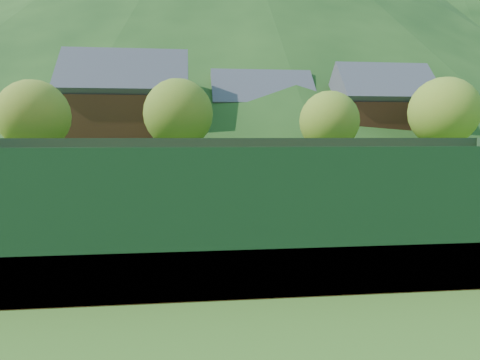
{
  "coord_description": "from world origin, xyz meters",
  "views": [
    {
      "loc": [
        -2.88,
        -20.09,
        3.25
      ],
      "look_at": [
        -0.58,
        0.0,
        1.11
      ],
      "focal_mm": 32.0,
      "sensor_mm": 36.0,
      "label": 1
    }
  ],
  "objects": [
    {
      "name": "mountain_far",
      "position": [
        10.0,
        160.0,
        55.0
      ],
      "size": [
        280.0,
        280.0,
        110.0
      ],
      "primitive_type": "cone",
      "color": "#173412",
      "rests_on": "ground"
    },
    {
      "name": "tennis_ball_2",
      "position": [
        2.57,
        -7.87,
        0.05
      ],
      "size": [
        0.07,
        0.07,
        0.07
      ],
      "primitive_type": "sphere",
      "color": "#DDF729",
      "rests_on": "clay_court"
    },
    {
      "name": "tennis_ball_19",
      "position": [
        -1.15,
        -8.02,
        0.05
      ],
      "size": [
        0.07,
        0.07,
        0.07
      ],
      "primitive_type": "sphere",
      "color": "#DDF729",
      "rests_on": "clay_court"
    },
    {
      "name": "tennis_ball_17",
      "position": [
        -9.15,
        -3.69,
        0.05
      ],
      "size": [
        0.07,
        0.07,
        0.07
      ],
      "primitive_type": "sphere",
      "color": "#DDF729",
      "rests_on": "clay_court"
    },
    {
      "name": "ground",
      "position": [
        0.0,
        0.0,
        0.0
      ],
      "size": [
        400.0,
        400.0,
        0.0
      ],
      "primitive_type": "plane",
      "color": "#30561B",
      "rests_on": "ground"
    },
    {
      "name": "tennis_ball_1",
      "position": [
        2.99,
        -8.36,
        0.05
      ],
      "size": [
        0.07,
        0.07,
        0.07
      ],
      "primitive_type": "sphere",
      "color": "#DDF729",
      "rests_on": "clay_court"
    },
    {
      "name": "tree_a",
      "position": [
        -16.0,
        18.0,
        4.87
      ],
      "size": [
        6.0,
        6.0,
        7.88
      ],
      "color": "#3D2618",
      "rests_on": "ground"
    },
    {
      "name": "tennis_ball_21",
      "position": [
        1.42,
        -5.41,
        0.05
      ],
      "size": [
        0.07,
        0.07,
        0.07
      ],
      "primitive_type": "sphere",
      "color": "#DDF729",
      "rests_on": "clay_court"
    },
    {
      "name": "tennis_ball_14",
      "position": [
        5.61,
        -8.42,
        0.05
      ],
      "size": [
        0.07,
        0.07,
        0.07
      ],
      "primitive_type": "sphere",
      "color": "#DDF729",
      "rests_on": "clay_court"
    },
    {
      "name": "student_a",
      "position": [
        0.8,
        2.83,
        0.83
      ],
      "size": [
        0.93,
        0.82,
        1.62
      ],
      "primitive_type": "imported",
      "rotation": [
        0.0,
        0.0,
        3.44
      ],
      "color": "orange",
      "rests_on": "clay_court"
    },
    {
      "name": "tennis_ball_22",
      "position": [
        -3.94,
        -8.4,
        0.05
      ],
      "size": [
        0.07,
        0.07,
        0.07
      ],
      "primitive_type": "sphere",
      "color": "#DDF729",
      "rests_on": "clay_court"
    },
    {
      "name": "tennis_ball_7",
      "position": [
        -5.0,
        -3.93,
        0.05
      ],
      "size": [
        0.07,
        0.07,
        0.07
      ],
      "primitive_type": "sphere",
      "color": "#DDF729",
      "rests_on": "clay_court"
    },
    {
      "name": "tennis_ball_9",
      "position": [
        -1.23,
        -6.11,
        0.05
      ],
      "size": [
        0.07,
        0.07,
        0.07
      ],
      "primitive_type": "sphere",
      "color": "#DDF729",
      "rests_on": "clay_court"
    },
    {
      "name": "tennis_ball_23",
      "position": [
        2.79,
        -1.39,
        0.05
      ],
      "size": [
        0.07,
        0.07,
        0.07
      ],
      "primitive_type": "sphere",
      "color": "#DDF729",
      "rests_on": "clay_court"
    },
    {
      "name": "student_c",
      "position": [
        6.83,
        1.76,
        0.75
      ],
      "size": [
        0.83,
        0.67,
        1.46
      ],
      "primitive_type": "imported",
      "rotation": [
        0.0,
        0.0,
        2.81
      ],
      "color": "orange",
      "rests_on": "clay_court"
    },
    {
      "name": "tennis_ball_10",
      "position": [
        -5.95,
        -5.74,
        0.05
      ],
      "size": [
        0.07,
        0.07,
        0.07
      ],
      "primitive_type": "sphere",
      "color": "#DDF729",
      "rests_on": "clay_court"
    },
    {
      "name": "student_b",
      "position": [
        2.48,
        2.83,
        0.72
      ],
      "size": [
        0.86,
        0.46,
        1.39
      ],
      "primitive_type": "imported",
      "rotation": [
        0.0,
        0.0,
        3.29
      ],
      "color": "#FE5616",
      "rests_on": "clay_court"
    },
    {
      "name": "tennis_ball_15",
      "position": [
        -3.96,
        -8.87,
        0.05
      ],
      "size": [
        0.07,
        0.07,
        0.07
      ],
      "primitive_type": "sphere",
      "color": "#DDF729",
      "rests_on": "clay_court"
    },
    {
      "name": "tennis_ball_12",
      "position": [
        0.5,
        -6.05,
        0.05
      ],
      "size": [
        0.07,
        0.07,
        0.07
      ],
      "primitive_type": "sphere",
      "color": "#DDF729",
      "rests_on": "clay_court"
    },
    {
      "name": "tree_d",
      "position": [
        22.0,
        20.0,
        5.52
      ],
      "size": [
        6.8,
        6.8,
        8.93
      ],
      "color": "#3D2518",
      "rests_on": "ground"
    },
    {
      "name": "chalet_mid",
      "position": [
        6.0,
        34.0,
        4.99
      ],
      "size": [
        12.65,
        8.82,
        11.45
      ],
      "color": "beige",
      "rests_on": "ground"
    },
    {
      "name": "tennis_ball_26",
      "position": [
        2.34,
        -1.62,
        0.05
      ],
      "size": [
        0.07,
        0.07,
        0.07
      ],
      "primitive_type": "sphere",
      "color": "#DDF729",
      "rests_on": "clay_court"
    },
    {
      "name": "tennis_ball_27",
      "position": [
        -0.49,
        -5.1,
        0.05
      ],
      "size": [
        0.07,
        0.07,
        0.07
      ],
      "primitive_type": "sphere",
      "color": "#DDF729",
      "rests_on": "clay_court"
    },
    {
      "name": "mountain_far_right",
      "position": [
        90.0,
        150.0,
        47.5
      ],
      "size": [
        260.0,
        260.0,
        95.0
      ],
      "primitive_type": "cone",
      "color": "black",
      "rests_on": "ground"
    },
    {
      "name": "coach",
      "position": [
        -1.17,
        -2.63,
        0.96
      ],
      "size": [
        0.7,
        0.47,
        1.88
      ],
      "primitive_type": "imported",
      "rotation": [
        0.0,
        0.0,
        -0.03
      ],
      "color": "#18539C",
      "rests_on": "clay_court"
    },
    {
      "name": "tennis_ball_5",
      "position": [
        0.04,
        -4.51,
        0.05
      ],
      "size": [
        0.07,
        0.07,
        0.07
      ],
      "primitive_type": "sphere",
      "color": "#DDF729",
      "rests_on": "clay_court"
    },
    {
      "name": "chalet_right",
      "position": [
        20.0,
        30.0,
        5.26
      ],
      "size": [
        11.5,
        8.82,
        11.91
      ],
      "color": "beige",
      "rests_on": "ground"
    },
    {
      "name": "tree_b",
      "position": [
        -4.0,
        20.0,
        5.19
      ],
      "size": [
        6.4,
        6.4,
        8.4
      ],
      "color": "#3F2A19",
      "rests_on": "ground"
    },
    {
      "name": "student_d",
      "position": [
        7.02,
        1.15,
        0.82
      ],
      "size": [
        1.16,
        0.89,
        1.59
      ],
      "primitive_type": "imported",
      "rotation": [
        0.0,
        0.0,
        3.47
      ],
      "color": "#FD5C16",
      "rests_on": "clay_court"
    },
    {
      "name": "tennis_ball_18",
      "position": [
        -1.91,
        -6.9,
        0.05
      ],
      "size": [
        0.07,
        0.07,
        0.07
      ],
      "primitive_type": "sphere",
      "color": "#DDF729",
      "rests_on": "clay_court"
    },
    {
      "name": "court_lines",
      "position": [
        0.0,
        0.0,
        0.02
      ],
      "size": [
        23.83,
        11.03,
        0.0
      ],
      "color": "white",
      "rests_on": "clay_court"
    },
    {
      "name": "ball_hopper",
      "position": [
        -7.8,
        -4.86,
        0.77
      ],
      "size": [
        0.57,
        0.57,
        1.0
      ],
      "color": "black",
      "rests_on": "clay_court"
    },
    {
      "name": "tennis_ball_24",
      "position": [
        1.28,
        -2.38,
        0.05
      ],
      "size": [
        0.07,
        0.07,
        0.07
      ],
      "primitive_type": "sphere",
      "color": "#DDF729",
      "rests_on": "clay_court"
    },
    {
      "name": "tree_c",
      "position": [
        10.0,
        19.0,
        4.54
      ],
      "size": [
        5.6,
        5.6,
        7.35
      ],
      "color": "#402B19",
      "rests_on": "ground"
    },
    {
      "name": "tennis_ball_25",
      "position": [
        4.04,
        -1.82,
        0.05
      ],
      "size": [
        0.07,
        0.07,
        0.07
      ],
      "primitive_type": "sphere",
      "color": "#DDF729",
      "rests_on": "clay_court"
    },
    {
      "name": "tennis_ball_13",
      "position": [
        4.86,
        -4.44,
        0.05
      ],
      "size": [
        0.07,
        0.07,
        0.07
      ],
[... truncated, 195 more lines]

